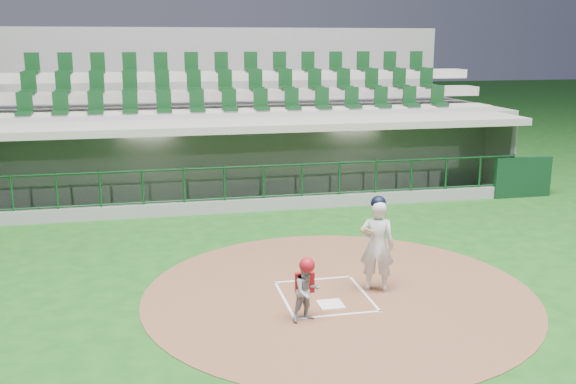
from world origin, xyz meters
The scene contains 8 objects.
ground centered at (0.00, 0.00, 0.00)m, with size 120.00×120.00×0.00m, color #144614.
dirt_circle centered at (0.30, -0.20, 0.01)m, with size 7.20×7.20×0.01m, color brown.
home_plate centered at (0.00, -0.70, 0.02)m, with size 0.43×0.43×0.02m, color white.
batter_box_chalk centered at (0.00, -0.30, 0.02)m, with size 1.55×1.80×0.01m.
dugout_structure centered at (0.05, 7.83, 0.95)m, with size 16.40×3.70×3.00m.
seating_deck centered at (0.00, 10.91, 1.42)m, with size 17.00×6.72×5.15m.
batter centered at (1.01, -0.21, 0.92)m, with size 0.91×0.96×1.81m.
catcher centered at (-0.57, -1.22, 0.56)m, with size 0.58×0.51×1.10m.
Camera 1 is at (-2.97, -10.83, 4.53)m, focal length 40.00 mm.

